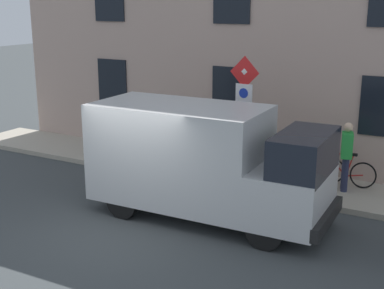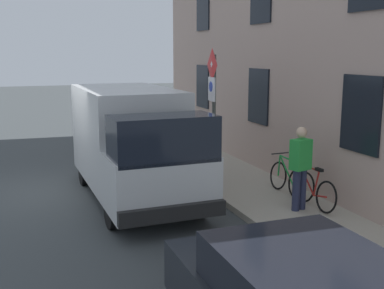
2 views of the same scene
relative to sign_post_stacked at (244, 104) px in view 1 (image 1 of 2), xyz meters
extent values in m
plane|color=#3B4042|center=(-3.00, 1.26, -2.27)|extent=(80.00, 80.00, 0.00)
cube|color=#ABA18F|center=(0.85, 1.26, -2.20)|extent=(2.12, 17.19, 0.14)
cube|color=tan|center=(2.25, 1.26, 1.08)|extent=(0.70, 15.19, 6.70)
cube|color=black|center=(1.88, -2.92, -0.13)|extent=(0.06, 1.10, 1.50)
cube|color=black|center=(1.88, 1.26, -0.13)|extent=(0.06, 1.10, 1.50)
cube|color=black|center=(1.88, 5.44, -0.13)|extent=(0.06, 1.10, 1.50)
cylinder|color=#474C47|center=(0.04, 0.00, -0.57)|extent=(0.09, 0.09, 3.13)
pyramid|color=silver|center=(-0.04, 0.00, 0.75)|extent=(0.08, 0.50, 0.50)
pyramid|color=red|center=(-0.04, 0.00, 0.75)|extent=(0.07, 0.56, 0.56)
cube|color=white|center=(-0.02, 0.00, 0.20)|extent=(0.08, 0.44, 0.56)
cylinder|color=#1933B2|center=(-0.05, 0.00, 0.26)|extent=(0.03, 0.24, 0.24)
cube|color=silver|center=(-1.93, 0.69, -0.86)|extent=(2.09, 3.85, 2.18)
cube|color=silver|center=(-1.87, -1.91, -1.40)|extent=(2.03, 1.45, 1.10)
cube|color=black|center=(-1.86, -2.12, -0.50)|extent=(1.94, 1.03, 0.84)
cube|color=black|center=(-1.85, -2.66, -1.77)|extent=(2.00, 0.21, 0.28)
cylinder|color=black|center=(-0.99, -1.65, -1.89)|extent=(0.24, 0.77, 0.76)
cylinder|color=black|center=(-2.75, -1.69, -1.89)|extent=(0.24, 0.77, 0.76)
cylinder|color=black|center=(-1.07, 1.68, -1.89)|extent=(0.24, 0.77, 0.76)
cylinder|color=black|center=(-2.83, 1.63, -1.89)|extent=(0.24, 0.77, 0.76)
torus|color=black|center=(1.35, -1.64, -1.80)|extent=(0.13, 0.66, 0.66)
torus|color=black|center=(1.36, -2.69, -1.80)|extent=(0.13, 0.66, 0.66)
cylinder|color=red|center=(1.35, -1.98, -1.60)|extent=(0.04, 0.60, 0.60)
cylinder|color=red|center=(1.35, -2.06, -1.32)|extent=(0.05, 0.73, 0.07)
cylinder|color=red|center=(1.36, -2.34, -1.61)|extent=(0.04, 0.19, 0.55)
cylinder|color=red|center=(1.36, -2.48, -1.84)|extent=(0.04, 0.43, 0.12)
cylinder|color=red|center=(1.35, -1.67, -1.56)|extent=(0.04, 0.09, 0.50)
cube|color=black|center=(1.36, -2.42, -1.30)|extent=(0.08, 0.20, 0.06)
cylinder|color=#262626|center=(1.35, -1.69, -1.26)|extent=(0.46, 0.04, 0.03)
torus|color=black|center=(1.33, -0.86, -1.80)|extent=(0.16, 0.66, 0.66)
torus|color=black|center=(1.37, -1.91, -1.80)|extent=(0.16, 0.66, 0.66)
cylinder|color=green|center=(1.35, -1.20, -1.60)|extent=(0.06, 0.60, 0.60)
cylinder|color=green|center=(1.35, -1.27, -1.32)|extent=(0.06, 0.73, 0.07)
cylinder|color=green|center=(1.36, -1.56, -1.61)|extent=(0.04, 0.19, 0.55)
cylinder|color=green|center=(1.37, -1.69, -1.84)|extent=(0.05, 0.43, 0.12)
cylinder|color=green|center=(1.33, -0.88, -1.56)|extent=(0.04, 0.09, 0.50)
cube|color=black|center=(1.36, -1.63, -1.30)|extent=(0.09, 0.20, 0.06)
cylinder|color=#262626|center=(1.33, -0.91, -1.26)|extent=(0.46, 0.05, 0.03)
cylinder|color=#262B47|center=(1.05, -2.30, -1.71)|extent=(0.16, 0.16, 0.85)
cylinder|color=#262B47|center=(0.88, -2.35, -1.71)|extent=(0.16, 0.16, 0.85)
cube|color=green|center=(0.96, -2.33, -0.97)|extent=(0.45, 0.35, 0.62)
sphere|color=beige|center=(0.96, -2.33, -0.52)|extent=(0.22, 0.22, 0.22)
cylinder|color=#2D5133|center=(0.14, 3.01, -1.68)|extent=(0.44, 0.44, 0.90)
camera|label=1|loc=(-11.66, -5.03, 2.39)|focal=49.30mm
camera|label=2|loc=(-4.33, -10.38, 1.03)|focal=44.65mm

